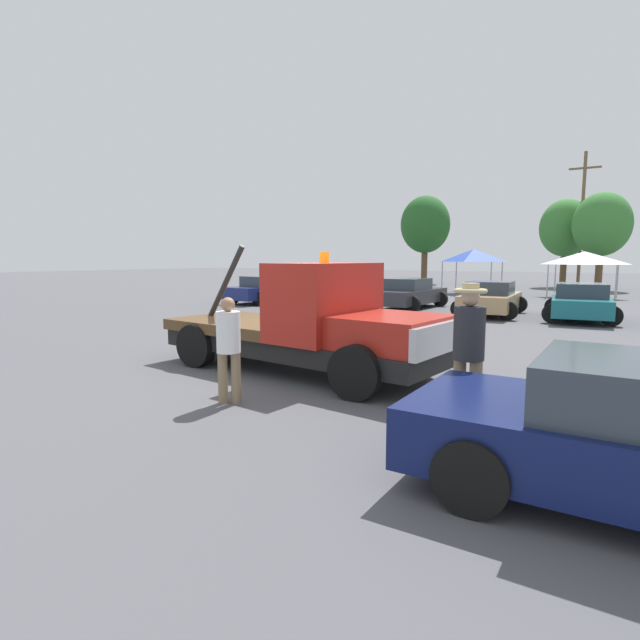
% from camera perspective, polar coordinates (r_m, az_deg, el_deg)
% --- Properties ---
extents(ground_plane, '(160.00, 160.00, 0.00)m').
position_cam_1_polar(ground_plane, '(9.94, -2.46, -5.83)').
color(ground_plane, '#545459').
extents(tow_truck, '(6.16, 2.72, 2.51)m').
position_cam_1_polar(tow_truck, '(9.54, -0.83, -0.75)').
color(tow_truck, black).
rests_on(tow_truck, ground).
extents(person_near_truck, '(0.42, 0.42, 1.90)m').
position_cam_1_polar(person_near_truck, '(6.84, 16.64, -2.46)').
color(person_near_truck, '#847051').
rests_on(person_near_truck, ground).
extents(person_at_hood, '(0.36, 0.36, 1.63)m').
position_cam_1_polar(person_at_hood, '(7.70, -10.41, -2.56)').
color(person_at_hood, '#847051').
rests_on(person_at_hood, ground).
extents(parked_car_navy, '(2.92, 4.57, 1.34)m').
position_cam_1_polar(parked_car_navy, '(25.17, -6.07, 3.44)').
color(parked_car_navy, navy).
rests_on(parked_car_navy, ground).
extents(parked_car_maroon, '(2.85, 4.45, 1.34)m').
position_cam_1_polar(parked_car_maroon, '(24.03, 1.33, 3.31)').
color(parked_car_maroon, maroon).
rests_on(parked_car_maroon, ground).
extents(parked_car_charcoal, '(2.58, 4.67, 1.34)m').
position_cam_1_polar(parked_car_charcoal, '(22.65, 10.08, 2.98)').
color(parked_car_charcoal, '#2D2D33').
rests_on(parked_car_charcoal, ground).
extents(parked_car_tan, '(2.56, 4.32, 1.34)m').
position_cam_1_polar(parked_car_tan, '(20.63, 18.91, 2.31)').
color(parked_car_tan, tan).
rests_on(parked_car_tan, ground).
extents(parked_car_teal, '(2.73, 4.46, 1.34)m').
position_cam_1_polar(parked_car_teal, '(20.23, 27.64, 1.80)').
color(parked_car_teal, '#196670').
rests_on(parked_car_teal, ground).
extents(canopy_tent_blue, '(3.04, 3.04, 2.79)m').
position_cam_1_polar(canopy_tent_blue, '(33.07, 17.11, 7.05)').
color(canopy_tent_blue, '#9E9EA3').
rests_on(canopy_tent_blue, ground).
extents(canopy_tent_white, '(3.37, 3.37, 2.61)m').
position_cam_1_polar(canopy_tent_white, '(32.15, 27.99, 6.28)').
color(canopy_tent_white, '#9E9EA3').
rests_on(canopy_tent_white, ground).
extents(tree_left, '(4.31, 4.31, 7.70)m').
position_cam_1_polar(tree_left, '(45.81, 11.94, 10.59)').
color(tree_left, brown).
rests_on(tree_left, ground).
extents(tree_center, '(3.78, 3.78, 6.75)m').
position_cam_1_polar(tree_center, '(43.22, 26.26, 9.40)').
color(tree_center, brown).
rests_on(tree_center, ground).
extents(tree_right, '(3.80, 3.80, 6.78)m').
position_cam_1_polar(tree_right, '(40.31, 29.53, 9.47)').
color(tree_right, brown).
rests_on(tree_right, ground).
extents(utility_pole, '(2.20, 0.24, 10.19)m').
position_cam_1_polar(utility_pole, '(43.51, 27.76, 10.40)').
color(utility_pole, brown).
rests_on(utility_pole, ground).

